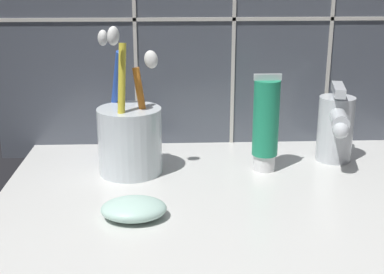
% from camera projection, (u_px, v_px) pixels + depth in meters
% --- Properties ---
extents(sink_counter, '(0.56, 0.38, 0.02)m').
position_uv_depth(sink_counter, '(237.00, 199.00, 0.64)').
color(sink_counter, silver).
rests_on(sink_counter, ground).
extents(toothbrush_cup, '(0.09, 0.12, 0.19)m').
position_uv_depth(toothbrush_cup, '(130.00, 137.00, 0.68)').
color(toothbrush_cup, silver).
rests_on(toothbrush_cup, sink_counter).
extents(toothpaste_tube, '(0.03, 0.03, 0.13)m').
position_uv_depth(toothpaste_tube, '(266.00, 124.00, 0.68)').
color(toothpaste_tube, white).
rests_on(toothpaste_tube, sink_counter).
extents(sink_faucet, '(0.05, 0.11, 0.10)m').
position_uv_depth(sink_faucet, '(336.00, 126.00, 0.72)').
color(sink_faucet, silver).
rests_on(sink_faucet, sink_counter).
extents(soap_bar, '(0.07, 0.06, 0.02)m').
position_uv_depth(soap_bar, '(134.00, 209.00, 0.56)').
color(soap_bar, silver).
rests_on(soap_bar, sink_counter).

